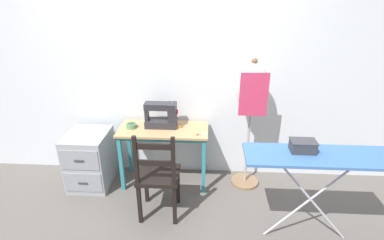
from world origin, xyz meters
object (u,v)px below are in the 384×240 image
object	(u,v)px
filing_cabinet	(90,159)
ironing_board	(318,160)
sewing_machine	(163,116)
dress_form	(252,96)
storage_box	(303,146)
thread_spool_near_machine	(180,126)
fabric_bowl	(131,126)
wooden_chair	(158,176)
scissors	(200,134)

from	to	relation	value
filing_cabinet	ironing_board	size ratio (longest dim) A/B	0.53
sewing_machine	ironing_board	xyz separation A→B (m)	(1.42, -0.84, -0.00)
dress_form	storage_box	world-z (taller)	dress_form
thread_spool_near_machine	storage_box	world-z (taller)	storage_box
filing_cabinet	storage_box	xyz separation A→B (m)	(2.14, -0.66, 0.60)
filing_cabinet	storage_box	size ratio (longest dim) A/B	3.04
thread_spool_near_machine	ironing_board	distance (m)	1.47
sewing_machine	filing_cabinet	distance (m)	1.00
fabric_bowl	ironing_board	distance (m)	1.94
wooden_chair	filing_cabinet	world-z (taller)	wooden_chair
sewing_machine	ironing_board	size ratio (longest dim) A/B	0.30
wooden_chair	ironing_board	size ratio (longest dim) A/B	0.78
fabric_bowl	filing_cabinet	distance (m)	0.65
wooden_chair	filing_cabinet	bearing A→B (deg)	150.88
thread_spool_near_machine	ironing_board	bearing A→B (deg)	-33.49
sewing_machine	fabric_bowl	xyz separation A→B (m)	(-0.35, -0.05, -0.11)
scissors	filing_cabinet	bearing A→B (deg)	177.64
thread_spool_near_machine	filing_cabinet	world-z (taller)	thread_spool_near_machine
storage_box	thread_spool_near_machine	bearing A→B (deg)	145.33
fabric_bowl	storage_box	size ratio (longest dim) A/B	0.53
fabric_bowl	wooden_chair	xyz separation A→B (m)	(0.38, -0.56, -0.27)
scissors	sewing_machine	bearing A→B (deg)	156.98
sewing_machine	scissors	world-z (taller)	sewing_machine
scissors	fabric_bowl	bearing A→B (deg)	170.77
scissors	dress_form	bearing A→B (deg)	16.22
fabric_bowl	scissors	size ratio (longest dim) A/B	0.90
sewing_machine	scissors	size ratio (longest dim) A/B	2.90
sewing_machine	fabric_bowl	distance (m)	0.37
ironing_board	storage_box	bearing A→B (deg)	158.21
wooden_chair	filing_cabinet	xyz separation A→B (m)	(-0.88, 0.49, -0.13)
dress_form	ironing_board	bearing A→B (deg)	-60.26
fabric_bowl	scissors	world-z (taller)	fabric_bowl
dress_form	ironing_board	size ratio (longest dim) A/B	1.22
sewing_machine	ironing_board	world-z (taller)	sewing_machine
dress_form	fabric_bowl	bearing A→B (deg)	-178.67
sewing_machine	wooden_chair	bearing A→B (deg)	-86.97
scissors	storage_box	bearing A→B (deg)	-34.93
ironing_board	storage_box	size ratio (longest dim) A/B	5.75
filing_cabinet	ironing_board	bearing A→B (deg)	-17.46
wooden_chair	ironing_board	xyz separation A→B (m)	(1.39, -0.22, 0.38)
wooden_chair	storage_box	distance (m)	1.36
fabric_bowl	wooden_chair	size ratio (longest dim) A/B	0.12
ironing_board	storage_box	distance (m)	0.17
storage_box	wooden_chair	bearing A→B (deg)	172.16
scissors	wooden_chair	bearing A→B (deg)	-131.73
storage_box	filing_cabinet	bearing A→B (deg)	162.80
fabric_bowl	thread_spool_near_machine	xyz separation A→B (m)	(0.54, 0.02, -0.00)
filing_cabinet	sewing_machine	bearing A→B (deg)	8.55
filing_cabinet	fabric_bowl	bearing A→B (deg)	8.30
ironing_board	storage_box	world-z (taller)	storage_box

